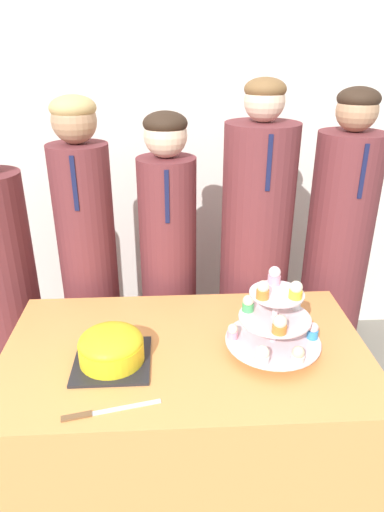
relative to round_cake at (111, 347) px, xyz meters
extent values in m
cube|color=silver|center=(0.25, 1.33, 0.56)|extent=(9.00, 0.06, 2.70)
cube|color=#EF9951|center=(0.25, 0.06, -0.42)|extent=(1.26, 0.74, 0.73)
cube|color=#232328|center=(0.00, 0.00, -0.05)|extent=(0.25, 0.25, 0.01)
cylinder|color=yellow|center=(0.00, 0.00, -0.01)|extent=(0.21, 0.21, 0.07)
ellipsoid|color=yellow|center=(0.00, 0.00, 0.02)|extent=(0.21, 0.21, 0.07)
cube|color=silver|center=(0.06, -0.21, -0.06)|extent=(0.20, 0.06, 0.00)
cube|color=brown|center=(-0.08, -0.24, -0.06)|extent=(0.09, 0.04, 0.01)
cylinder|color=silver|center=(0.54, 0.03, 0.06)|extent=(0.02, 0.02, 0.23)
cylinder|color=silver|center=(0.54, 0.03, -0.01)|extent=(0.32, 0.32, 0.01)
cylinder|color=silver|center=(0.54, 0.03, 0.08)|extent=(0.24, 0.24, 0.01)
cylinder|color=silver|center=(0.54, 0.03, 0.17)|extent=(0.18, 0.18, 0.01)
cylinder|color=white|center=(0.48, -0.09, 0.00)|extent=(0.05, 0.05, 0.02)
sphere|color=white|center=(0.48, -0.09, 0.03)|extent=(0.04, 0.04, 0.04)
cylinder|color=white|center=(0.59, -0.10, 0.00)|extent=(0.04, 0.04, 0.03)
sphere|color=beige|center=(0.59, -0.10, 0.03)|extent=(0.04, 0.04, 0.04)
cylinder|color=#3893DB|center=(0.68, 0.03, 0.00)|extent=(0.04, 0.04, 0.03)
sphere|color=silver|center=(0.68, 0.03, 0.03)|extent=(0.04, 0.04, 0.04)
cylinder|color=yellow|center=(0.61, 0.15, 0.00)|extent=(0.04, 0.04, 0.03)
sphere|color=#F4E5C6|center=(0.61, 0.15, 0.03)|extent=(0.04, 0.04, 0.04)
cylinder|color=#4CB766|center=(0.47, 0.15, 0.00)|extent=(0.04, 0.04, 0.03)
sphere|color=white|center=(0.47, 0.15, 0.03)|extent=(0.03, 0.03, 0.03)
cylinder|color=pink|center=(0.41, 0.05, 0.00)|extent=(0.04, 0.04, 0.03)
sphere|color=#F4E5C6|center=(0.41, 0.05, 0.02)|extent=(0.04, 0.04, 0.04)
cylinder|color=white|center=(0.62, 0.08, 0.09)|extent=(0.04, 0.04, 0.03)
sphere|color=beige|center=(0.62, 0.08, 0.12)|extent=(0.04, 0.04, 0.04)
cylinder|color=#4CB766|center=(0.46, 0.07, 0.09)|extent=(0.04, 0.04, 0.03)
sphere|color=#F4E5C6|center=(0.46, 0.07, 0.12)|extent=(0.04, 0.04, 0.04)
cylinder|color=orange|center=(0.53, -0.06, 0.09)|extent=(0.05, 0.05, 0.03)
sphere|color=#F4E5C6|center=(0.53, -0.06, 0.12)|extent=(0.04, 0.04, 0.04)
cylinder|color=yellow|center=(0.59, -0.01, 0.18)|extent=(0.04, 0.04, 0.03)
sphere|color=#F4E5C6|center=(0.59, -0.01, 0.21)|extent=(0.04, 0.04, 0.04)
cylinder|color=pink|center=(0.54, 0.09, 0.19)|extent=(0.04, 0.04, 0.03)
sphere|color=silver|center=(0.54, 0.09, 0.21)|extent=(0.04, 0.04, 0.04)
cylinder|color=orange|center=(0.49, 0.00, 0.19)|extent=(0.04, 0.04, 0.03)
sphere|color=#F4E5C6|center=(0.49, 0.00, 0.21)|extent=(0.04, 0.04, 0.04)
cylinder|color=brown|center=(-0.56, 0.65, -0.18)|extent=(0.30, 0.30, 1.20)
cylinder|color=brown|center=(-0.17, 0.65, -0.13)|extent=(0.25, 0.25, 1.32)
sphere|color=tan|center=(-0.17, 0.65, 0.62)|extent=(0.18, 0.18, 0.18)
ellipsoid|color=tan|center=(-0.17, 0.65, 0.67)|extent=(0.18, 0.18, 0.10)
cube|color=#191E47|center=(-0.17, 0.52, 0.40)|extent=(0.02, 0.01, 0.22)
cylinder|color=brown|center=(0.19, 0.65, -0.16)|extent=(0.25, 0.25, 1.26)
sphere|color=beige|center=(0.19, 0.65, 0.56)|extent=(0.18, 0.18, 0.18)
ellipsoid|color=#332319|center=(0.19, 0.65, 0.61)|extent=(0.18, 0.18, 0.10)
cube|color=#191E47|center=(0.19, 0.52, 0.34)|extent=(0.02, 0.01, 0.22)
cylinder|color=brown|center=(0.59, 0.65, -0.09)|extent=(0.32, 0.32, 1.40)
sphere|color=beige|center=(0.59, 0.65, 0.69)|extent=(0.16, 0.16, 0.16)
ellipsoid|color=brown|center=(0.59, 0.65, 0.74)|extent=(0.17, 0.17, 0.09)
cube|color=#191E47|center=(0.59, 0.49, 0.48)|extent=(0.02, 0.01, 0.22)
cylinder|color=brown|center=(0.97, 0.65, -0.11)|extent=(0.29, 0.29, 1.36)
sphere|color=tan|center=(0.97, 0.65, 0.66)|extent=(0.17, 0.17, 0.17)
ellipsoid|color=#332319|center=(0.97, 0.65, 0.70)|extent=(0.17, 0.17, 0.09)
cube|color=#191E47|center=(0.97, 0.50, 0.44)|extent=(0.02, 0.01, 0.22)
camera|label=1|loc=(0.19, -1.24, 0.89)|focal=32.00mm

